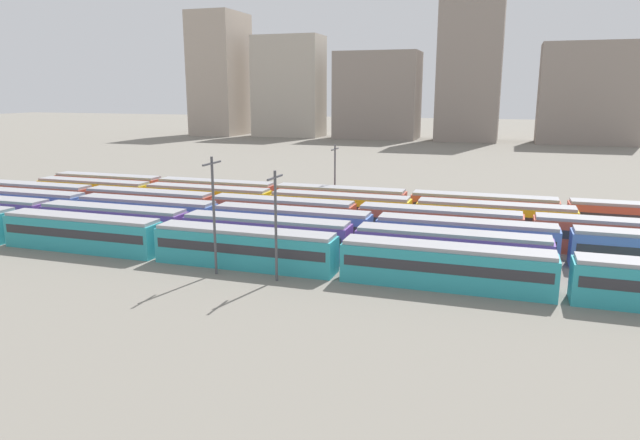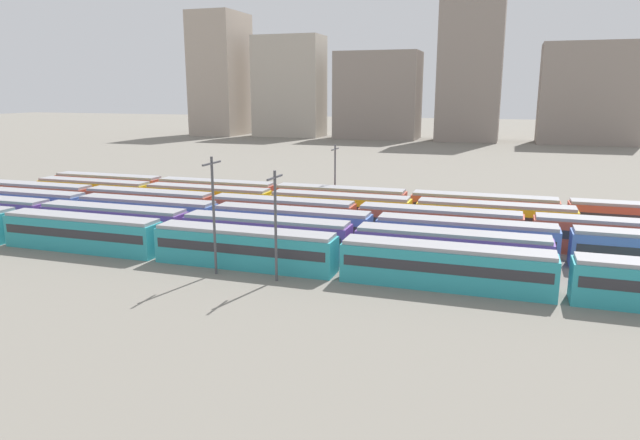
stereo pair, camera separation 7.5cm
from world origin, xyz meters
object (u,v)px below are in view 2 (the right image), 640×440
at_px(catenary_pole_1, 335,174).
at_px(train_track_2, 292,225).
at_px(train_track_1, 186,228).
at_px(train_track_5, 409,205).
at_px(train_track_0, 244,247).
at_px(catenary_pole_2, 214,210).
at_px(train_track_3, 357,219).
at_px(train_track_4, 271,204).
at_px(catenary_pole_0, 276,221).

bearing_deg(catenary_pole_1, train_track_2, -88.49).
distance_m(train_track_1, train_track_5, 29.44).
relative_size(train_track_0, train_track_5, 0.83).
height_order(train_track_2, train_track_5, same).
height_order(train_track_2, catenary_pole_2, catenary_pole_2).
relative_size(train_track_3, train_track_5, 1.00).
xyz_separation_m(train_track_4, catenary_pole_0, (10.56, -23.75, 3.59)).
relative_size(train_track_4, catenary_pole_0, 7.55).
bearing_deg(catenary_pole_1, train_track_0, -90.68).
bearing_deg(train_track_1, catenary_pole_1, 67.34).
height_order(train_track_3, catenary_pole_1, catenary_pole_1).
bearing_deg(catenary_pole_2, train_track_5, 65.94).
height_order(train_track_1, catenary_pole_2, catenary_pole_2).
relative_size(train_track_3, train_track_4, 1.51).
bearing_deg(catenary_pole_0, train_track_3, 82.25).
xyz_separation_m(train_track_3, train_track_4, (-13.09, 5.20, 0.00)).
relative_size(train_track_1, train_track_2, 0.80).
relative_size(train_track_1, catenary_pole_0, 7.55).
bearing_deg(catenary_pole_0, train_track_4, 113.98).
bearing_deg(train_track_5, train_track_1, -135.05).
distance_m(train_track_5, catenary_pole_2, 31.88).
xyz_separation_m(train_track_1, catenary_pole_1, (9.84, 23.58, 3.22)).
relative_size(train_track_1, catenary_pole_1, 8.13).
height_order(train_track_4, catenary_pole_1, catenary_pole_1).
bearing_deg(train_track_0, catenary_pole_1, 89.32).
xyz_separation_m(train_track_0, train_track_4, (-6.06, 20.80, 0.00)).
relative_size(train_track_1, train_track_3, 0.66).
relative_size(train_track_3, catenary_pole_0, 11.37).
bearing_deg(train_track_5, train_track_3, -112.47).
bearing_deg(train_track_2, train_track_0, -94.53).
distance_m(train_track_1, catenary_pole_0, 16.60).
bearing_deg(train_track_1, train_track_2, 26.73).
bearing_deg(train_track_4, train_track_1, -102.44).
height_order(catenary_pole_0, catenary_pole_2, catenary_pole_2).
xyz_separation_m(train_track_0, catenary_pole_1, (0.34, 28.78, 3.22)).
relative_size(train_track_0, train_track_1, 1.25).
xyz_separation_m(train_track_3, catenary_pole_2, (-8.59, -18.47, 4.08)).
distance_m(train_track_2, train_track_3, 8.10).
relative_size(train_track_2, train_track_4, 1.25).
distance_m(train_track_4, catenary_pole_2, 24.43).
bearing_deg(train_track_3, train_track_2, -140.04).
xyz_separation_m(train_track_0, train_track_1, (-9.50, 5.20, 0.00)).
bearing_deg(catenary_pole_0, catenary_pole_1, 97.48).
distance_m(train_track_5, catenary_pole_1, 11.79).
height_order(train_track_0, catenary_pole_2, catenary_pole_2).
distance_m(train_track_3, catenary_pole_1, 15.13).
bearing_deg(catenary_pole_0, train_track_0, 146.79).
height_order(train_track_2, train_track_3, same).
height_order(train_track_1, train_track_4, same).
relative_size(train_track_3, catenary_pole_2, 10.36).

